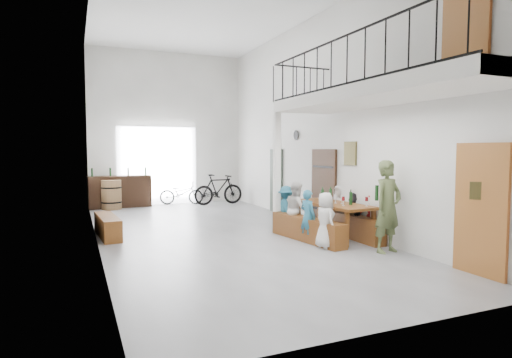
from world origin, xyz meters
name	(u,v)px	position (x,y,z in m)	size (l,w,h in m)	color
floor	(220,233)	(0.00, 0.00, 0.00)	(12.00, 12.00, 0.00)	slate
room_walls	(219,83)	(0.00, 0.00, 3.55)	(12.00, 12.00, 12.00)	white
gateway_portal	(157,166)	(-0.40, 5.94, 1.40)	(2.80, 0.08, 2.80)	white
right_wall_decor	(362,161)	(2.70, -1.87, 1.74)	(0.07, 8.28, 5.07)	brown
balcony	(373,97)	(1.98, -3.13, 2.96)	(1.52, 5.62, 4.00)	white
tasting_table	(334,207)	(2.20, -1.54, 0.71)	(1.01, 2.13, 0.79)	brown
bench_inner	(307,229)	(1.48, -1.59, 0.25)	(0.35, 2.22, 0.51)	brown
bench_wall	(349,225)	(2.57, -1.59, 0.26)	(0.30, 2.29, 0.53)	brown
tableware	(337,197)	(2.24, -1.59, 0.93)	(0.55, 1.26, 0.35)	black
side_bench	(108,226)	(-2.50, 0.55, 0.24)	(0.38, 1.71, 0.48)	brown
oak_barrel	(111,195)	(-2.06, 5.23, 0.49)	(0.66, 0.66, 0.97)	#8E623E
serving_counter	(120,192)	(-1.75, 5.65, 0.54)	(2.06, 0.57, 1.09)	#331D11
counter_bottles	(119,172)	(-1.75, 5.63, 1.23)	(1.82, 0.12, 0.28)	black
guest_left_a	(325,220)	(1.46, -2.35, 0.57)	(0.55, 0.36, 1.13)	silver
guest_left_b	(308,216)	(1.40, -1.77, 0.57)	(0.42, 0.27, 1.14)	#276984
guest_left_c	(297,209)	(1.52, -1.06, 0.62)	(0.61, 0.47, 1.25)	silver
guest_left_d	(286,209)	(1.49, -0.58, 0.56)	(0.73, 0.42, 1.13)	#276984
guest_right_a	(371,216)	(2.83, -2.07, 0.52)	(0.61, 0.25, 1.04)	red
guest_right_b	(354,214)	(2.77, -1.52, 0.51)	(0.94, 0.30, 1.01)	black
guest_right_c	(339,208)	(2.79, -0.90, 0.56)	(0.55, 0.36, 1.13)	silver
host_standing	(388,206)	(2.40, -3.10, 0.89)	(0.65, 0.43, 1.79)	#495530
potted_plant	(292,214)	(2.45, 0.94, 0.19)	(0.33, 0.29, 0.37)	#1C4F16
bicycle_near	(181,193)	(0.39, 5.60, 0.41)	(0.54, 1.56, 0.82)	black
bicycle_far	(219,189)	(1.60, 5.00, 0.55)	(0.52, 1.84, 1.10)	black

